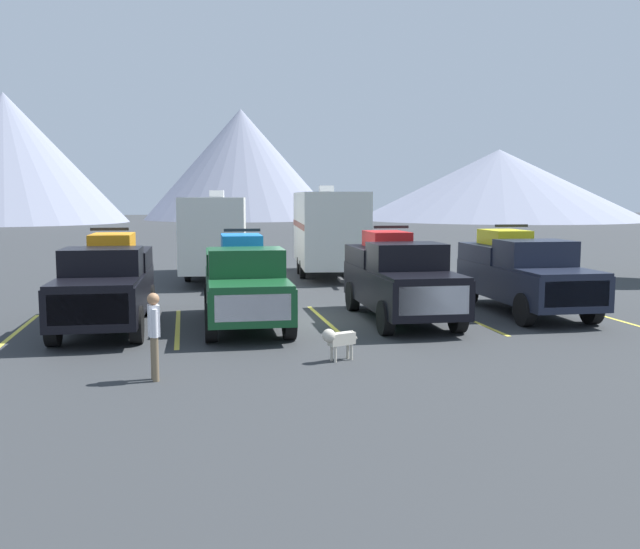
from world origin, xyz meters
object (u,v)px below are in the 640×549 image
object	(u,v)px
pickup_truck_b	(244,281)
person_a	(154,330)
dog	(337,339)
pickup_truck_c	(399,277)
camper_trailer_b	(329,228)
camper_trailer_a	(216,232)
pickup_truck_d	(523,272)
pickup_truck_a	(107,282)

from	to	relation	value
pickup_truck_b	person_a	size ratio (longest dim) A/B	3.55
dog	pickup_truck_c	bearing A→B (deg)	58.87
camper_trailer_b	pickup_truck_c	bearing A→B (deg)	-91.50
camper_trailer_a	pickup_truck_d	bearing A→B (deg)	-50.83
pickup_truck_c	dog	world-z (taller)	pickup_truck_c
pickup_truck_d	dog	xyz separation A→B (m)	(-6.70, -5.03, -0.71)
camper_trailer_a	camper_trailer_b	size ratio (longest dim) A/B	1.10
pickup_truck_c	pickup_truck_d	bearing A→B (deg)	6.87
pickup_truck_b	camper_trailer_b	distance (m)	11.80
pickup_truck_b	pickup_truck_c	size ratio (longest dim) A/B	1.02
pickup_truck_b	pickup_truck_c	xyz separation A→B (m)	(4.26, -0.06, 0.02)
pickup_truck_a	camper_trailer_a	xyz separation A→B (m)	(3.29, 10.58, 0.76)
camper_trailer_a	pickup_truck_b	bearing A→B (deg)	-88.66
pickup_truck_d	dog	distance (m)	8.41
camper_trailer_b	dog	bearing A→B (deg)	-101.11
pickup_truck_d	camper_trailer_a	world-z (taller)	camper_trailer_a
pickup_truck_c	camper_trailer_b	xyz separation A→B (m)	(0.29, 10.92, 0.86)
pickup_truck_a	pickup_truck_b	bearing A→B (deg)	-3.48
pickup_truck_a	person_a	size ratio (longest dim) A/B	3.59
pickup_truck_b	dog	distance (m)	4.91
pickup_truck_a	pickup_truck_d	world-z (taller)	pickup_truck_a
pickup_truck_b	camper_trailer_b	bearing A→B (deg)	67.29
pickup_truck_a	person_a	world-z (taller)	pickup_truck_a
pickup_truck_b	pickup_truck_d	distance (m)	8.22
pickup_truck_b	pickup_truck_c	world-z (taller)	pickup_truck_c
pickup_truck_a	pickup_truck_c	xyz separation A→B (m)	(7.80, -0.28, 0.00)
pickup_truck_c	pickup_truck_d	distance (m)	3.98
pickup_truck_a	pickup_truck_c	bearing A→B (deg)	-2.02
camper_trailer_b	person_a	bearing A→B (deg)	-112.26
pickup_truck_a	pickup_truck_c	world-z (taller)	pickup_truck_c
pickup_truck_c	camper_trailer_b	distance (m)	10.96
pickup_truck_a	person_a	distance (m)	5.85
pickup_truck_b	camper_trailer_a	world-z (taller)	camper_trailer_a
camper_trailer_a	camper_trailer_b	world-z (taller)	camper_trailer_b
pickup_truck_d	person_a	bearing A→B (deg)	-150.42
pickup_truck_c	dog	size ratio (longest dim) A/B	6.97
pickup_truck_c	pickup_truck_d	world-z (taller)	pickup_truck_c
pickup_truck_d	camper_trailer_a	distance (m)	13.42
pickup_truck_b	dog	xyz separation A→B (m)	(1.51, -4.62, -0.69)
pickup_truck_a	pickup_truck_d	size ratio (longest dim) A/B	1.03
pickup_truck_a	camper_trailer_b	bearing A→B (deg)	52.76
pickup_truck_c	camper_trailer_a	size ratio (longest dim) A/B	0.62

